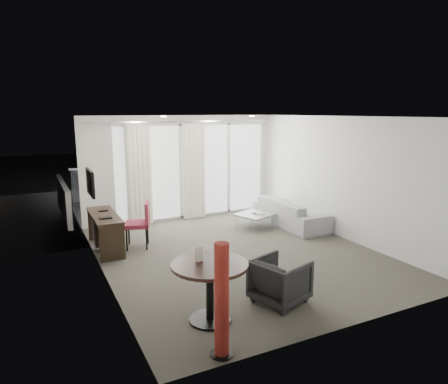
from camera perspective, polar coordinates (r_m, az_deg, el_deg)
name	(u,v)px	position (r m, az deg, el deg)	size (l,w,h in m)	color
floor	(238,253)	(7.82, 1.97, -8.72)	(5.00, 6.00, 0.00)	#48453C
ceiling	(239,117)	(7.34, 2.11, 10.71)	(5.00, 6.00, 0.00)	white
wall_left	(101,200)	(6.68, -17.22, -1.11)	(0.00, 6.00, 2.60)	silver
wall_right	(341,178)	(8.91, 16.35, 1.98)	(0.00, 6.00, 2.60)	silver
wall_front	(355,229)	(5.10, 18.25, -5.00)	(5.00, 0.00, 2.60)	silver
window_panel	(193,171)	(10.28, -4.38, 3.06)	(4.00, 0.02, 2.38)	white
window_frame	(194,171)	(10.27, -4.35, 3.05)	(4.10, 0.06, 2.44)	white
curtain_left	(139,175)	(9.68, -12.01, 2.32)	(0.60, 0.20, 2.38)	white
curtain_right	(194,172)	(10.11, -4.30, 2.92)	(0.60, 0.20, 2.38)	white
curtain_track	(184,122)	(9.91, -5.77, 9.98)	(4.80, 0.04, 0.04)	#B2B2B7
downlight_a	(164,116)	(8.46, -8.64, 10.62)	(0.12, 0.12, 0.02)	#FFE0B2
downlight_b	(252,116)	(9.32, 3.97, 10.78)	(0.12, 0.12, 0.02)	#FFE0B2
desk	(105,232)	(8.27, -16.61, -5.48)	(0.47, 1.52, 0.71)	black
tv	(90,183)	(8.09, -18.59, 1.28)	(0.05, 0.80, 0.50)	black
desk_chair	(137,225)	(8.19, -12.33, -4.62)	(0.51, 0.48, 0.93)	maroon
round_table	(210,292)	(5.32, -2.03, -14.11)	(0.99, 0.99, 0.80)	black
menu_card	(199,267)	(5.25, -3.56, -10.65)	(0.11, 0.02, 0.20)	white
red_lamp	(222,301)	(4.53, -0.33, -15.25)	(0.26, 0.26, 1.32)	maroon
tub_armchair	(280,281)	(5.89, 8.02, -12.44)	(0.69, 0.71, 0.64)	black
coffee_table	(254,221)	(9.45, 4.32, -4.11)	(0.73, 0.73, 0.33)	gray
remote	(255,213)	(9.38, 4.48, -2.99)	(0.06, 0.18, 0.02)	black
magazine	(258,212)	(9.44, 4.89, -2.91)	(0.23, 0.29, 0.02)	gray
sofa	(290,212)	(9.72, 9.47, -2.88)	(2.15, 0.84, 0.63)	#98989B
terrace_slab	(175,206)	(11.92, -7.01, -2.00)	(5.60, 3.00, 0.12)	#4D4D50
rattan_chair_a	(182,189)	(12.28, -6.03, 0.45)	(0.50, 0.50, 0.73)	brown
rattan_chair_b	(223,184)	(13.06, -0.09, 1.21)	(0.51, 0.51, 0.74)	brown
rattan_table	(219,197)	(11.63, -0.78, -0.66)	(0.51, 0.51, 0.51)	brown
balustrade	(160,180)	(13.16, -9.17, 1.70)	(5.50, 0.06, 1.05)	#B2B2B7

